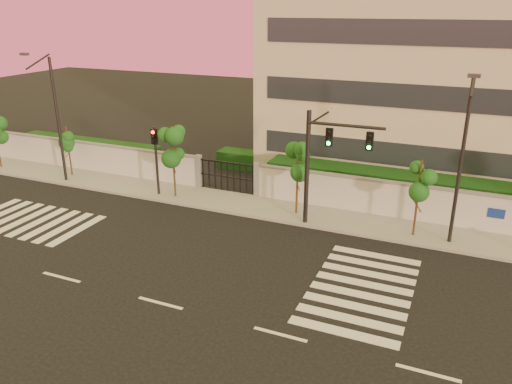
# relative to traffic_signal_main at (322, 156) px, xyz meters

# --- Properties ---
(ground) EXTENTS (120.00, 120.00, 0.00)m
(ground) POSITION_rel_traffic_signal_main_xyz_m (-3.64, -9.36, -3.86)
(ground) COLOR black
(ground) RESTS_ON ground
(sidewalk) EXTENTS (60.00, 3.00, 0.15)m
(sidewalk) POSITION_rel_traffic_signal_main_xyz_m (-3.64, 1.14, -3.78)
(sidewalk) COLOR gray
(sidewalk) RESTS_ON ground
(perimeter_wall) EXTENTS (60.00, 0.36, 2.20)m
(perimeter_wall) POSITION_rel_traffic_signal_main_xyz_m (-3.53, 2.64, -2.79)
(perimeter_wall) COLOR #B7BABF
(perimeter_wall) RESTS_ON ground
(hedge_row) EXTENTS (41.00, 4.25, 1.80)m
(hedge_row) POSITION_rel_traffic_signal_main_xyz_m (-2.47, 5.38, -3.04)
(hedge_row) COLOR black
(hedge_row) RESTS_ON ground
(institutional_building) EXTENTS (24.40, 12.40, 12.25)m
(institutional_building) POSITION_rel_traffic_signal_main_xyz_m (5.36, 12.62, 2.30)
(institutional_building) COLOR beige
(institutional_building) RESTS_ON ground
(road_markings) EXTENTS (57.00, 7.62, 0.02)m
(road_markings) POSITION_rel_traffic_signal_main_xyz_m (-5.22, -5.60, -3.85)
(road_markings) COLOR silver
(road_markings) RESTS_ON ground
(street_tree_b) EXTENTS (1.30, 1.04, 3.50)m
(street_tree_b) POSITION_rel_traffic_signal_main_xyz_m (-17.68, 1.27, -1.28)
(street_tree_b) COLOR #382314
(street_tree_b) RESTS_ON ground
(street_tree_c) EXTENTS (1.46, 1.16, 4.41)m
(street_tree_c) POSITION_rel_traffic_signal_main_xyz_m (-9.08, 0.57, -0.61)
(street_tree_c) COLOR #382314
(street_tree_c) RESTS_ON ground
(street_tree_d) EXTENTS (1.45, 1.15, 4.14)m
(street_tree_d) POSITION_rel_traffic_signal_main_xyz_m (-1.58, 1.02, -0.81)
(street_tree_d) COLOR #382314
(street_tree_d) RESTS_ON ground
(street_tree_e) EXTENTS (1.39, 1.11, 4.05)m
(street_tree_e) POSITION_rel_traffic_signal_main_xyz_m (4.71, 0.63, -0.88)
(street_tree_e) COLOR #382314
(street_tree_e) RESTS_ON ground
(traffic_signal_main) EXTENTS (3.86, 0.38, 6.10)m
(traffic_signal_main) POSITION_rel_traffic_signal_main_xyz_m (0.00, 0.00, 0.00)
(traffic_signal_main) COLOR black
(traffic_signal_main) RESTS_ON ground
(traffic_signal_secondary) EXTENTS (0.33, 0.33, 4.30)m
(traffic_signal_secondary) POSITION_rel_traffic_signal_main_xyz_m (-10.25, 0.48, -1.13)
(traffic_signal_secondary) COLOR black
(traffic_signal_secondary) RESTS_ON ground
(streetlight_west) EXTENTS (0.50, 2.02, 8.38)m
(streetlight_west) POSITION_rel_traffic_signal_main_xyz_m (-17.29, 0.10, 0.67)
(streetlight_west) COLOR black
(streetlight_west) RESTS_ON ground
(streetlight_east) EXTENTS (0.50, 2.01, 8.36)m
(streetlight_east) POSITION_rel_traffic_signal_main_xyz_m (6.39, 0.38, 0.66)
(streetlight_east) COLOR black
(streetlight_east) RESTS_ON ground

